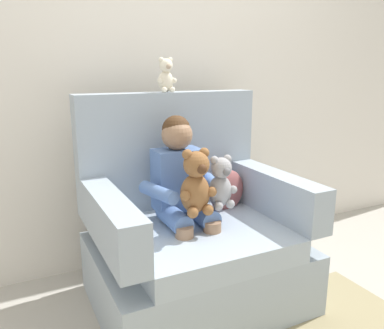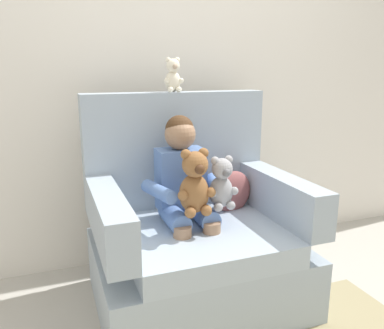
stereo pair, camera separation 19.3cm
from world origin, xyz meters
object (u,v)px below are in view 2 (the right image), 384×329
Objects in this scene: armchair at (194,238)px; plush_grey at (222,184)px; plush_brown at (195,184)px; throw_pillow at (233,192)px; seated_child at (184,184)px; plush_cream_on_backrest at (173,76)px.

armchair is 0.39m from plush_grey.
plush_brown is (-0.06, -0.16, 0.37)m from armchair.
plush_grey is at bearing 26.70° from plush_brown.
armchair reaches higher than throw_pillow.
seated_child is 0.37m from throw_pillow.
armchair is 0.94m from plush_cream_on_backrest.
armchair is 4.12× the size of plush_grey.
plush_cream_on_backrest reaches higher than plush_brown.
plush_brown reaches higher than throw_pillow.
throw_pillow is at bearing 23.27° from seated_child.
throw_pillow is (0.35, 0.27, -0.16)m from plush_brown.
throw_pillow is (0.30, -0.20, -0.68)m from plush_cream_on_backrest.
armchair is at bearing -7.32° from seated_child.
plush_brown is at bearing -90.18° from plush_cream_on_backrest.
plush_brown is at bearing -141.93° from throw_pillow.
plush_cream_on_backrest is 0.77m from throw_pillow.
plush_grey is 1.08× the size of throw_pillow.
plush_brown is 1.29× the size of throw_pillow.
plush_grey is (0.10, -0.14, 0.35)m from armchair.
plush_cream_on_backrest is 0.77× the size of throw_pillow.
plush_cream_on_backrest reaches higher than armchair.
seated_child is 0.19m from plush_brown.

